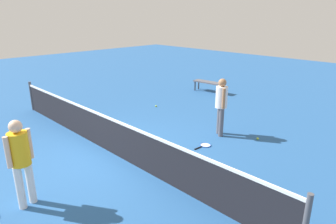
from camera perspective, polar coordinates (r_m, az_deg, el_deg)
name	(u,v)px	position (r m, az deg, el deg)	size (l,w,h in m)	color
ground_plane	(110,151)	(8.06, -11.08, -7.36)	(40.00, 40.00, 0.00)	#265693
court_net	(108,134)	(7.86, -11.31, -4.07)	(10.09, 0.09, 1.07)	#4C4C51
player_near_side	(221,102)	(8.75, 10.12, 1.85)	(0.48, 0.48, 1.70)	#595960
player_far_side	(20,157)	(6.02, -26.30, -7.62)	(0.42, 0.52, 1.70)	white
tennis_racket_near_player	(205,145)	(8.29, 7.01, -6.32)	(0.33, 0.59, 0.03)	blue
tennis_ball_near_player	(116,124)	(9.88, -9.90, -2.17)	(0.07, 0.07, 0.07)	#C6E033
tennis_ball_by_net	(258,139)	(8.97, 16.72, -4.88)	(0.07, 0.07, 0.07)	#C6E033
tennis_ball_midcourt	(156,106)	(11.57, -2.30, 1.14)	(0.07, 0.07, 0.07)	#C6E033
tennis_ball_baseline	(225,189)	(6.40, 10.73, -14.27)	(0.07, 0.07, 0.07)	#C6E033
courtside_bench	(209,83)	(13.81, 7.83, 5.47)	(1.53, 0.54, 0.48)	#595960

